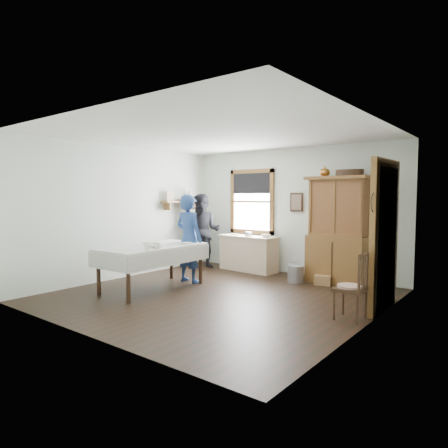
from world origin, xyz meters
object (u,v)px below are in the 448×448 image
Objects in this scene: pail at (296,274)px; wicker_basket at (323,280)px; spindle_chair at (350,286)px; figure_dark at (203,234)px; china_hutch at (338,230)px; work_counter at (249,253)px; dining_table at (153,267)px; woman_blue at (189,242)px.

pail reaches higher than wicker_basket.
spindle_chair is 0.58× the size of figure_dark.
spindle_chair is at bearing -62.43° from china_hutch.
pail is at bearing 131.43° from spindle_chair.
figure_dark is at bearing -158.79° from work_counter.
dining_table is 2.34m from figure_dark.
dining_table is 1.23× the size of figure_dark.
woman_blue is (-2.17, -1.38, 0.70)m from wicker_basket.
pail is (-0.65, -0.45, -0.86)m from china_hutch.
pail is at bearing -144.38° from china_hutch.
pail is 2.17m from woman_blue.
work_counter is at bearing -178.92° from china_hutch.
pail is (1.42, -0.45, -0.23)m from work_counter.
china_hutch is 3.57m from dining_table.
china_hutch is at bearing 4.12° from work_counter.
work_counter is at bearing 81.69° from dining_table.
china_hutch is 1.30× the size of woman_blue.
work_counter is 0.67× the size of china_hutch.
wicker_basket is at bearing -5.08° from work_counter.
work_counter is 4.14× the size of pail.
woman_blue is at bearing 81.53° from dining_table.
work_counter is 0.70× the size of dining_table.
spindle_chair is 0.59× the size of woman_blue.
work_counter is 1.98m from wicker_basket.
china_hutch is 6.17× the size of pail.
china_hutch is at bearing -18.09° from figure_dark.
woman_blue reaches higher than work_counter.
figure_dark reaches higher than woman_blue.
china_hutch is 1.04× the size of dining_table.
wicker_basket is (1.93, -0.31, -0.31)m from work_counter.
dining_table reaches higher than pail.
dining_table is 0.93m from woman_blue.
wicker_basket is at bearing -146.67° from woman_blue.
figure_dark reaches higher than pail.
figure_dark is (-2.49, 0.12, 0.63)m from pail.
work_counter is at bearing 170.75° from wicker_basket.
china_hutch is 1.28× the size of figure_dark.
spindle_chair is at bearing 174.50° from woman_blue.
figure_dark is (-3.00, -0.01, 0.71)m from wicker_basket.
china_hutch reaches higher than work_counter.
spindle_chair is at bearing -43.99° from pail.
wicker_basket is at bearing -23.75° from figure_dark.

